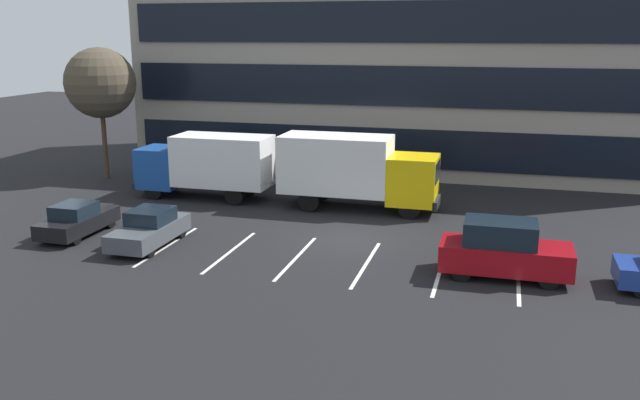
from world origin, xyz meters
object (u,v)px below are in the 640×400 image
box_truck_blue (207,163)px  sedan_charcoal (149,229)px  box_truck_yellow (355,169)px  bare_tree (100,83)px  sedan_black (77,220)px  suv_maroon (504,250)px

box_truck_blue → sedan_charcoal: 8.33m
box_truck_blue → box_truck_yellow: box_truck_yellow is taller
box_truck_blue → bare_tree: size_ratio=0.94×
box_truck_blue → bare_tree: (-8.13, 3.16, 3.78)m
box_truck_yellow → sedan_black: box_truck_yellow is taller
box_truck_blue → sedan_black: bearing=-108.8°
bare_tree → sedan_black: bearing=-63.2°
suv_maroon → bare_tree: bare_tree is taller
sedan_charcoal → suv_maroon: bearing=0.2°
suv_maroon → sedan_black: bearing=178.7°
suv_maroon → sedan_black: (-17.93, 0.40, -0.33)m
sedan_black → bare_tree: 13.18m
bare_tree → suv_maroon: bearing=-25.7°
bare_tree → sedan_charcoal: bearing=-50.8°
sedan_black → bare_tree: size_ratio=0.52×
sedan_charcoal → sedan_black: sedan_charcoal is taller
sedan_charcoal → bare_tree: 15.45m
box_truck_yellow → sedan_black: 13.17m
sedan_black → sedan_charcoal: bearing=-6.9°
suv_maroon → bare_tree: 26.42m
box_truck_blue → sedan_charcoal: size_ratio=1.74×
box_truck_blue → sedan_charcoal: (1.12, -8.17, -1.20)m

